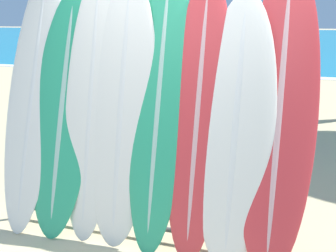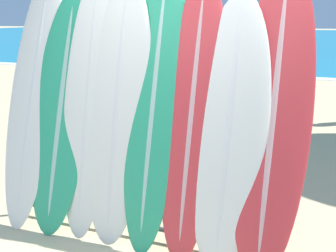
# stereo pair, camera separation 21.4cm
# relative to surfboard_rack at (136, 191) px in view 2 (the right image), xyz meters

# --- Properties ---
(ocean_water) EXTENTS (120.00, 60.00, 0.01)m
(ocean_water) POSITION_rel_surfboard_rack_xyz_m (0.29, 40.00, -0.44)
(ocean_water) COLOR teal
(ocean_water) RESTS_ON ground_plane
(surfboard_rack) EXTENTS (2.50, 0.04, 0.80)m
(surfboard_rack) POSITION_rel_surfboard_rack_xyz_m (0.00, 0.00, 0.00)
(surfboard_rack) COLOR #47474C
(surfboard_rack) RESTS_ON ground_plane
(surfboard_slot_0) EXTENTS (0.52, 0.88, 2.38)m
(surfboard_slot_0) POSITION_rel_surfboard_rack_xyz_m (-1.08, 0.11, 0.75)
(surfboard_slot_0) COLOR silver
(surfboard_slot_0) RESTS_ON ground_plane
(surfboard_slot_1) EXTENTS (0.60, 0.74, 2.16)m
(surfboard_slot_1) POSITION_rel_surfboard_rack_xyz_m (-0.75, 0.07, 0.64)
(surfboard_slot_1) COLOR #289E70
(surfboard_slot_1) RESTS_ON ground_plane
(surfboard_slot_2) EXTENTS (0.50, 0.63, 2.32)m
(surfboard_slot_2) POSITION_rel_surfboard_rack_xyz_m (-0.47, 0.07, 0.72)
(surfboard_slot_2) COLOR silver
(surfboard_slot_2) RESTS_ON ground_plane
(surfboard_slot_3) EXTENTS (0.60, 0.62, 2.24)m
(surfboard_slot_3) POSITION_rel_surfboard_rack_xyz_m (-0.17, 0.05, 0.68)
(surfboard_slot_3) COLOR silver
(surfboard_slot_3) RESTS_ON ground_plane
(surfboard_slot_4) EXTENTS (0.49, 0.77, 2.39)m
(surfboard_slot_4) POSITION_rel_surfboard_rack_xyz_m (0.15, 0.08, 0.75)
(surfboard_slot_4) COLOR #289E70
(surfboard_slot_4) RESTS_ON ground_plane
(surfboard_slot_5) EXTENTS (0.48, 0.70, 2.26)m
(surfboard_slot_5) POSITION_rel_surfboard_rack_xyz_m (0.48, 0.06, 0.69)
(surfboard_slot_5) COLOR red
(surfboard_slot_5) RESTS_ON ground_plane
(surfboard_slot_6) EXTENTS (0.60, 0.67, 2.10)m
(surfboard_slot_6) POSITION_rel_surfboard_rack_xyz_m (0.79, 0.03, 0.61)
(surfboard_slot_6) COLOR silver
(surfboard_slot_6) RESTS_ON ground_plane
(surfboard_slot_7) EXTENTS (0.56, 0.87, 2.34)m
(surfboard_slot_7) POSITION_rel_surfboard_rack_xyz_m (1.10, 0.10, 0.73)
(surfboard_slot_7) COLOR red
(surfboard_slot_7) RESTS_ON ground_plane
(person_mid_beach) EXTENTS (0.30, 0.29, 1.78)m
(person_mid_beach) POSITION_rel_surfboard_rack_xyz_m (-1.02, 2.53, 0.53)
(person_mid_beach) COLOR #846047
(person_mid_beach) RESTS_ON ground_plane
(person_far_left) EXTENTS (0.25, 0.28, 1.65)m
(person_far_left) POSITION_rel_surfboard_rack_xyz_m (-1.25, 7.30, 0.46)
(person_far_left) COLOR #A87A5B
(person_far_left) RESTS_ON ground_plane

